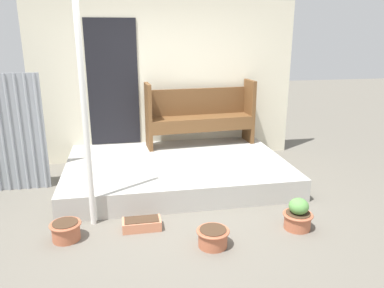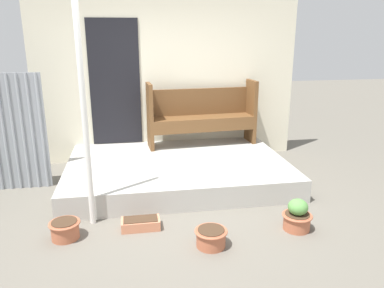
{
  "view_description": "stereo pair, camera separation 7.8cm",
  "coord_description": "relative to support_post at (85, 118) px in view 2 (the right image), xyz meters",
  "views": [
    {
      "loc": [
        -0.53,
        -4.03,
        2.08
      ],
      "look_at": [
        0.3,
        0.37,
        0.75
      ],
      "focal_mm": 35.0,
      "sensor_mm": 36.0,
      "label": 1
    },
    {
      "loc": [
        -0.45,
        -4.04,
        2.08
      ],
      "look_at": [
        0.3,
        0.37,
        0.75
      ],
      "focal_mm": 35.0,
      "sensor_mm": 36.0,
      "label": 2
    }
  ],
  "objects": [
    {
      "name": "flower_pot_right",
      "position": [
        2.23,
        -0.53,
        -1.06
      ],
      "size": [
        0.33,
        0.33,
        0.36
      ],
      "color": "#B26042",
      "rests_on": "ground_plane"
    },
    {
      "name": "flower_pot_left",
      "position": [
        -0.26,
        -0.3,
        -1.11
      ],
      "size": [
        0.33,
        0.33,
        0.2
      ],
      "color": "#B26042",
      "rests_on": "ground_plane"
    },
    {
      "name": "planter_box_rect",
      "position": [
        0.53,
        -0.23,
        -1.16
      ],
      "size": [
        0.42,
        0.21,
        0.12
      ],
      "color": "tan",
      "rests_on": "ground_plane"
    },
    {
      "name": "flower_pot_middle",
      "position": [
        1.22,
        -0.71,
        -1.11
      ],
      "size": [
        0.34,
        0.34,
        0.19
      ],
      "color": "#B26042",
      "rests_on": "ground_plane"
    },
    {
      "name": "porch_slab",
      "position": [
        1.12,
        1.13,
        -1.07
      ],
      "size": [
        3.13,
        2.13,
        0.3
      ],
      "color": "#B2AFA8",
      "rests_on": "ground_plane"
    },
    {
      "name": "house_wall",
      "position": [
        1.08,
        2.22,
        0.08
      ],
      "size": [
        4.33,
        0.08,
        2.6
      ],
      "color": "beige",
      "rests_on": "ground_plane"
    },
    {
      "name": "ground_plane",
      "position": [
        0.92,
        0.06,
        -1.22
      ],
      "size": [
        24.0,
        24.0,
        0.0
      ],
      "primitive_type": "plane",
      "color": "#666056"
    },
    {
      "name": "bench",
      "position": [
        1.63,
        1.91,
        -0.39
      ],
      "size": [
        1.79,
        0.52,
        1.04
      ],
      "rotation": [
        0.0,
        0.0,
        0.07
      ],
      "color": "brown",
      "rests_on": "porch_slab"
    },
    {
      "name": "support_post",
      "position": [
        0.0,
        0.0,
        0.0
      ],
      "size": [
        0.06,
        0.06,
        2.44
      ],
      "color": "white",
      "rests_on": "ground_plane"
    }
  ]
}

